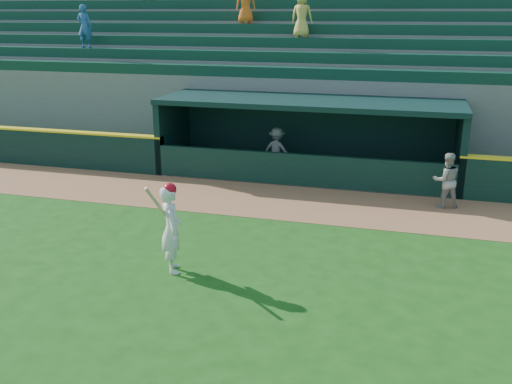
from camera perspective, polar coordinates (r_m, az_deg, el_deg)
ground at (r=11.48m, az=-2.17°, el=-8.54°), size 120.00×120.00×0.00m
warning_track at (r=15.87m, az=3.20°, el=-0.99°), size 40.00×3.00×0.01m
dugout_player_front at (r=16.06m, az=18.49°, el=1.12°), size 0.86×0.75×1.51m
dugout_player_inside at (r=18.70m, az=2.10°, el=4.22°), size 1.03×0.70×1.47m
dugout at (r=18.47m, az=5.38°, el=5.96°), size 9.40×2.80×2.46m
stands at (r=22.77m, az=7.54°, el=10.72°), size 34.50×6.25×7.50m
batter_at_plate at (r=11.53m, az=-8.46°, el=-3.54°), size 0.70×0.83×1.88m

